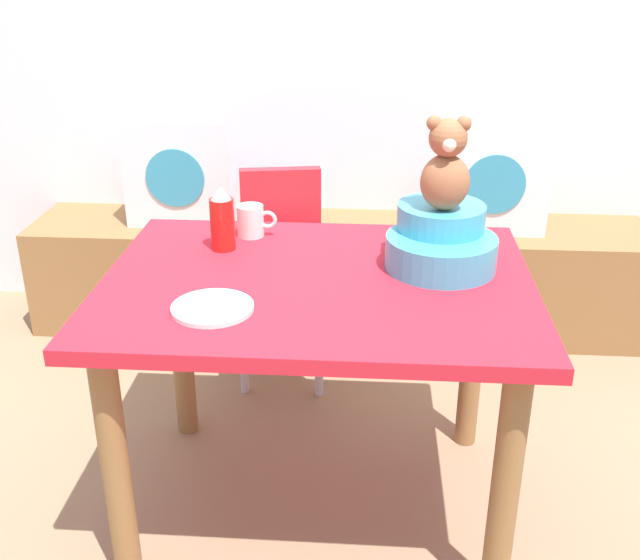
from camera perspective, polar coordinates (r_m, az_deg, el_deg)
ground_plane at (r=2.39m, az=-0.18°, el=-16.32°), size 8.00×8.00×0.00m
back_wall at (r=3.27m, az=1.76°, el=19.79°), size 4.40×0.10×2.60m
window_bench at (r=3.27m, az=1.33°, el=0.36°), size 2.60×0.44×0.46m
pillow_floral_left at (r=3.19m, az=-10.60°, el=7.95°), size 0.44×0.15×0.44m
pillow_floral_right at (r=3.13m, az=12.91°, el=7.43°), size 0.44×0.15×0.44m
book_stack at (r=3.19m, az=-2.92°, el=4.95°), size 0.20×0.14×0.08m
dining_table at (r=2.04m, az=-0.20°, el=-2.86°), size 1.13×0.86×0.74m
highchair at (r=2.77m, az=-2.79°, el=2.34°), size 0.37×0.49×0.79m
infant_seat_teal at (r=2.07m, az=9.13°, el=2.97°), size 0.30×0.33×0.16m
teddy_bear at (r=2.00m, az=9.52°, el=8.48°), size 0.13×0.12×0.25m
ketchup_bottle at (r=2.17m, az=-7.40°, el=4.50°), size 0.07×0.07×0.18m
coffee_mug at (r=2.27m, az=-5.21°, el=4.49°), size 0.12×0.08×0.09m
dinner_plate_near at (r=1.83m, az=-8.14°, el=-2.09°), size 0.20×0.20×0.01m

